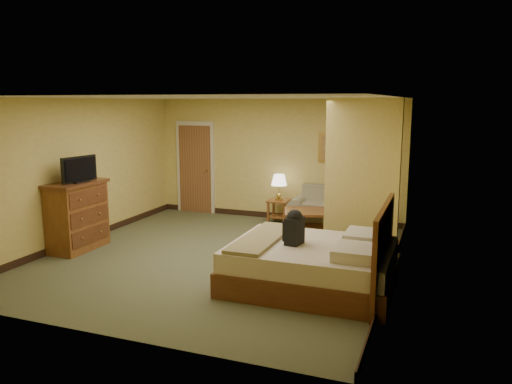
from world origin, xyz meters
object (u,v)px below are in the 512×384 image
at_px(coffee_table, 306,218).
at_px(bed, 316,264).
at_px(loveseat, 331,215).
at_px(dresser, 77,216).

bearing_deg(coffee_table, bed, -72.06).
bearing_deg(loveseat, dresser, -141.59).
distance_m(dresser, bed, 4.31).
bearing_deg(dresser, bed, -4.22).
xyz_separation_m(loveseat, coffee_table, (-0.33, -0.80, 0.09)).
bearing_deg(coffee_table, loveseat, 67.39).
bearing_deg(dresser, loveseat, 38.41).
relative_size(loveseat, dresser, 1.39).
bearing_deg(bed, dresser, 175.78).
height_order(loveseat, dresser, dresser).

